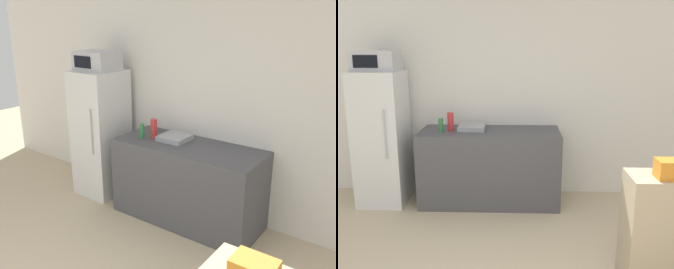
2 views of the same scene
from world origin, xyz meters
The scene contains 7 objects.
wall_back centered at (0.00, 3.11, 1.30)m, with size 8.00×0.06×2.60m, color white.
refrigerator centered at (-1.53, 2.69, 0.84)m, with size 0.58×0.63×1.68m.
microwave centered at (-1.53, 2.68, 1.80)m, with size 0.52×0.40×0.24m.
counter centered at (-0.17, 2.72, 0.47)m, with size 1.74×0.72×0.94m, color #4C4C51.
sink_basin centered at (-0.40, 2.79, 0.97)m, with size 0.33×0.33×0.06m, color #9EA3A8.
bottle_tall centered at (-0.66, 2.72, 1.05)m, with size 0.08×0.08×0.23m, color red.
bottle_short centered at (-0.76, 2.62, 1.03)m, with size 0.06×0.06×0.17m, color #2D7F42.
Camera 1 is at (1.98, -0.65, 2.36)m, focal length 40.00 mm.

